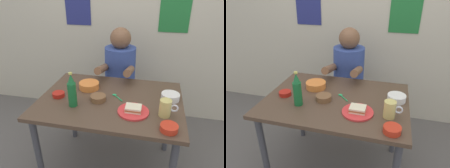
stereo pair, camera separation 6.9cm
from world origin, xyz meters
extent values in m
plane|color=#59544F|center=(0.00, 0.00, 0.00)|extent=(6.00, 6.00, 0.00)
cube|color=#BCB299|center=(0.00, 1.05, 1.30)|extent=(4.40, 0.08, 2.60)
cube|color=#1E6B2D|center=(0.47, 1.01, 1.29)|extent=(0.32, 0.01, 0.45)
cube|color=#4C3828|center=(0.00, 0.00, 0.72)|extent=(1.10, 0.80, 0.03)
cylinder|color=#3F3F44|center=(-0.49, -0.34, 0.35)|extent=(0.05, 0.05, 0.71)
cylinder|color=#3F3F44|center=(-0.49, 0.34, 0.35)|extent=(0.05, 0.05, 0.71)
cylinder|color=#3F3F44|center=(0.49, 0.34, 0.35)|extent=(0.05, 0.05, 0.71)
cylinder|color=#4C4C51|center=(-0.04, 0.63, 0.21)|extent=(0.08, 0.08, 0.41)
cylinder|color=maroon|center=(-0.04, 0.63, 0.43)|extent=(0.34, 0.34, 0.04)
cylinder|color=#33478C|center=(-0.04, 0.63, 0.71)|extent=(0.32, 0.32, 0.52)
sphere|color=brown|center=(-0.04, 0.63, 1.06)|extent=(0.21, 0.21, 0.21)
cylinder|color=brown|center=(-0.17, 0.38, 0.82)|extent=(0.07, 0.31, 0.14)
cylinder|color=brown|center=(0.09, 0.38, 0.82)|extent=(0.07, 0.31, 0.14)
cylinder|color=red|center=(0.20, -0.16, 0.75)|extent=(0.22, 0.22, 0.01)
cube|color=beige|center=(0.20, -0.16, 0.76)|extent=(0.11, 0.09, 0.01)
cube|color=#9E592D|center=(0.20, -0.16, 0.77)|extent=(0.11, 0.09, 0.01)
cube|color=beige|center=(0.20, -0.16, 0.78)|extent=(0.11, 0.09, 0.01)
cylinder|color=#D1BC66|center=(0.41, -0.15, 0.80)|extent=(0.08, 0.08, 0.12)
torus|color=silver|center=(0.47, -0.15, 0.81)|extent=(0.06, 0.01, 0.06)
cylinder|color=#19602D|center=(-0.25, -0.16, 0.83)|extent=(0.06, 0.06, 0.18)
cone|color=#19602D|center=(-0.25, -0.16, 0.95)|extent=(0.05, 0.05, 0.07)
cylinder|color=#BFB74C|center=(-0.25, -0.16, 1.00)|extent=(0.03, 0.03, 0.01)
cylinder|color=silver|center=(0.45, 0.08, 0.77)|extent=(0.14, 0.14, 0.05)
cylinder|color=tan|center=(0.45, 0.08, 0.78)|extent=(0.11, 0.11, 0.02)
cylinder|color=orange|center=(-0.22, 0.13, 0.77)|extent=(0.17, 0.17, 0.05)
cylinder|color=#B25B2D|center=(-0.22, 0.13, 0.78)|extent=(0.14, 0.14, 0.02)
cylinder|color=brown|center=(-0.09, -0.05, 0.76)|extent=(0.12, 0.12, 0.04)
cylinder|color=brown|center=(-0.09, -0.05, 0.77)|extent=(0.10, 0.10, 0.02)
cylinder|color=red|center=(0.44, -0.31, 0.76)|extent=(0.11, 0.11, 0.04)
cylinder|color=#A33521|center=(0.44, -0.31, 0.77)|extent=(0.09, 0.09, 0.02)
cylinder|color=#B21E14|center=(-0.41, -0.06, 0.76)|extent=(0.10, 0.10, 0.03)
cylinder|color=maroon|center=(-0.41, -0.06, 0.76)|extent=(0.08, 0.08, 0.02)
cylinder|color=#26A559|center=(0.06, 0.01, 0.74)|extent=(0.08, 0.09, 0.01)
ellipsoid|color=#26A559|center=(0.02, 0.05, 0.75)|extent=(0.04, 0.02, 0.01)
camera|label=1|loc=(0.31, -1.38, 1.55)|focal=33.36mm
camera|label=2|loc=(0.38, -1.37, 1.55)|focal=33.36mm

